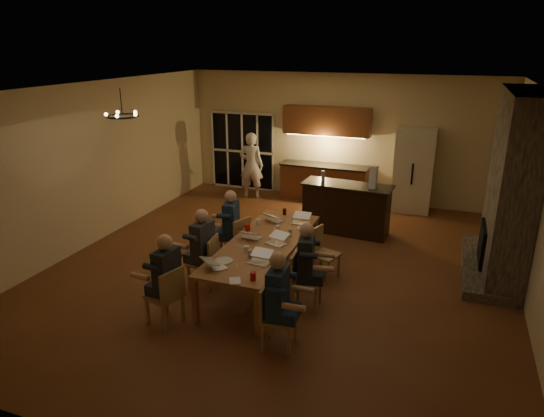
{
  "coord_description": "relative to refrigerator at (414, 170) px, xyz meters",
  "views": [
    {
      "loc": [
        2.64,
        -7.57,
        3.92
      ],
      "look_at": [
        -0.29,
        0.3,
        1.02
      ],
      "focal_mm": 32.0,
      "sensor_mm": 36.0,
      "label": 1
    }
  ],
  "objects": [
    {
      "name": "laptop_d",
      "position": [
        -1.77,
        -4.78,
        -0.14
      ],
      "size": [
        0.39,
        0.37,
        0.23
      ],
      "primitive_type": null,
      "rotation": [
        0.0,
        0.0,
        -0.32
      ],
      "color": "silver",
      "rests_on": "dining_table"
    },
    {
      "name": "plate_near",
      "position": [
        -1.68,
        -5.33,
        -0.24
      ],
      "size": [
        0.25,
        0.25,
        0.02
      ],
      "primitive_type": "cylinder",
      "color": "silver",
      "rests_on": "dining_table"
    },
    {
      "name": "laptop_c",
      "position": [
        -2.25,
        -4.67,
        -0.14
      ],
      "size": [
        0.34,
        0.31,
        0.23
      ],
      "primitive_type": null,
      "rotation": [
        0.0,
        0.0,
        3.05
      ],
      "color": "silver",
      "rests_on": "dining_table"
    },
    {
      "name": "bar_bottle",
      "position": [
        -1.71,
        -1.99,
        0.2
      ],
      "size": [
        0.08,
        0.08,
        0.24
      ],
      "primitive_type": "cylinder",
      "color": "#99999E",
      "rests_on": "bar_island"
    },
    {
      "name": "person_right_mid",
      "position": [
        -1.11,
        -5.27,
        -0.31
      ],
      "size": [
        0.7,
        0.7,
        1.38
      ],
      "primitive_type": null,
      "rotation": [
        0.0,
        0.0,
        1.75
      ],
      "color": "#262931",
      "rests_on": "ground"
    },
    {
      "name": "laptop_b",
      "position": [
        -1.76,
        -5.55,
        -0.14
      ],
      "size": [
        0.34,
        0.31,
        0.23
      ],
      "primitive_type": null,
      "rotation": [
        0.0,
        0.0,
        -0.08
      ],
      "color": "silver",
      "rests_on": "dining_table"
    },
    {
      "name": "back_wall",
      "position": [
        -1.9,
        0.37,
        0.6
      ],
      "size": [
        8.0,
        0.04,
        3.2
      ],
      "primitive_type": "cube",
      "color": "beige",
      "rests_on": "ground"
    },
    {
      "name": "chair_left_mid",
      "position": [
        -2.91,
        -5.23,
        -0.55
      ],
      "size": [
        0.49,
        0.49,
        0.89
      ],
      "primitive_type": null,
      "rotation": [
        0.0,
        0.0,
        -1.46
      ],
      "color": "tan",
      "rests_on": "ground"
    },
    {
      "name": "right_wall",
      "position": [
        2.12,
        -4.15,
        0.6
      ],
      "size": [
        0.04,
        9.0,
        3.2
      ],
      "primitive_type": "cube",
      "color": "beige",
      "rests_on": "ground"
    },
    {
      "name": "fireplace",
      "position": [
        1.8,
        -2.95,
        0.6
      ],
      "size": [
        0.58,
        2.5,
        3.2
      ],
      "primitive_type": "cube",
      "color": "#716358",
      "rests_on": "ground"
    },
    {
      "name": "chair_left_near",
      "position": [
        -2.89,
        -6.44,
        -0.55
      ],
      "size": [
        0.55,
        0.55,
        0.89
      ],
      "primitive_type": null,
      "rotation": [
        0.0,
        0.0,
        -1.87
      ],
      "color": "tan",
      "rests_on": "ground"
    },
    {
      "name": "person_left_mid",
      "position": [
        -2.87,
        -5.26,
        -0.31
      ],
      "size": [
        0.67,
        0.67,
        1.38
      ],
      "primitive_type": null,
      "rotation": [
        0.0,
        0.0,
        -1.7
      ],
      "color": "#33373C",
      "rests_on": "ground"
    },
    {
      "name": "laptop_e",
      "position": [
        -2.17,
        -3.74,
        -0.14
      ],
      "size": [
        0.41,
        0.39,
        0.23
      ],
      "primitive_type": null,
      "rotation": [
        0.0,
        0.0,
        2.68
      ],
      "color": "silver",
      "rests_on": "dining_table"
    },
    {
      "name": "redcup_near",
      "position": [
        -1.63,
        -6.1,
        -0.19
      ],
      "size": [
        0.08,
        0.08,
        0.12
      ],
      "primitive_type": "cylinder",
      "color": "red",
      "rests_on": "dining_table"
    },
    {
      "name": "chair_right_mid",
      "position": [
        -1.08,
        -5.3,
        -0.55
      ],
      "size": [
        0.46,
        0.46,
        0.89
      ],
      "primitive_type": null,
      "rotation": [
        0.0,
        0.0,
        1.63
      ],
      "color": "tan",
      "rests_on": "ground"
    },
    {
      "name": "ceiling",
      "position": [
        -1.9,
        -4.15,
        2.22
      ],
      "size": [
        8.0,
        9.0,
        0.04
      ],
      "primitive_type": "cube",
      "color": "white",
      "rests_on": "back_wall"
    },
    {
      "name": "standing_person",
      "position": [
        -4.05,
        -0.38,
        -0.14
      ],
      "size": [
        0.66,
        0.47,
        1.73
      ],
      "primitive_type": "imported",
      "rotation": [
        0.0,
        0.0,
        3.23
      ],
      "color": "silver",
      "rests_on": "ground"
    },
    {
      "name": "mug_front",
      "position": [
        -2.1,
        -5.25,
        -0.2
      ],
      "size": [
        0.09,
        0.09,
        0.1
      ],
      "primitive_type": "cylinder",
      "color": "silver",
      "rests_on": "dining_table"
    },
    {
      "name": "mug_mid",
      "position": [
        -1.94,
        -4.22,
        -0.2
      ],
      "size": [
        0.07,
        0.07,
        0.1
      ],
      "primitive_type": "cylinder",
      "color": "silver",
      "rests_on": "dining_table"
    },
    {
      "name": "french_doors",
      "position": [
        -4.6,
        0.32,
        0.05
      ],
      "size": [
        1.86,
        0.08,
        2.1
      ],
      "primitive_type": "cube",
      "color": "black",
      "rests_on": "ground"
    },
    {
      "name": "laptop_a",
      "position": [
        -2.3,
        -5.9,
        -0.14
      ],
      "size": [
        0.42,
        0.42,
        0.23
      ],
      "primitive_type": null,
      "rotation": [
        0.0,
        0.0,
        2.47
      ],
      "color": "silver",
      "rests_on": "dining_table"
    },
    {
      "name": "bar_island",
      "position": [
        -1.18,
        -2.0,
        -0.46
      ],
      "size": [
        1.93,
        0.81,
        1.08
      ],
      "primitive_type": "cube",
      "rotation": [
        0.0,
        0.0,
        -0.07
      ],
      "color": "black",
      "rests_on": "ground"
    },
    {
      "name": "left_wall",
      "position": [
        -5.92,
        -4.15,
        0.6
      ],
      "size": [
        0.04,
        9.0,
        3.2
      ],
      "primitive_type": "cube",
      "color": "beige",
      "rests_on": "ground"
    },
    {
      "name": "refrigerator",
      "position": [
        0.0,
        0.0,
        0.0
      ],
      "size": [
        0.9,
        0.68,
        2.0
      ],
      "primitive_type": "cube",
      "color": "beige",
      "rests_on": "ground"
    },
    {
      "name": "chair_left_far",
      "position": [
        -2.81,
        -4.18,
        -0.55
      ],
      "size": [
        0.56,
        0.56,
        0.89
      ],
      "primitive_type": null,
      "rotation": [
        0.0,
        0.0,
        -1.9
      ],
      "color": "tan",
      "rests_on": "ground"
    },
    {
      "name": "chair_right_near",
      "position": [
        -1.13,
        -6.41,
        -0.55
      ],
      "size": [
        0.47,
        0.47,
        0.89
      ],
      "primitive_type": null,
      "rotation": [
        0.0,
        0.0,
        1.64
      ],
      "color": "tan",
      "rests_on": "ground"
    },
    {
      "name": "person_right_near",
      "position": [
        -1.15,
        -6.42,
        -0.31
      ],
      "size": [
        0.64,
        0.64,
        1.38
      ],
      "primitive_type": null,
      "rotation": [
        0.0,
        0.0,
        1.63
      ],
      "color": "#1D2E49",
      "rests_on": "ground"
    },
    {
      "name": "notepad",
      "position": [
        -1.86,
        -6.22,
        -0.24
      ],
      "size": [
        0.24,
        0.26,
        0.01
      ],
      "primitive_type": "cube",
      "rotation": [
        0.0,
        0.0,
        0.48
      ],
      "color": "white",
      "rests_on": "dining_table"
    },
    {
      "name": "person_left_far",
      "position": [
        -2.87,
        -4.16,
        -0.31
      ],
      "size": [
        0.69,
        0.69,
        1.38
      ],
      "primitive_type": null,
      "rotation": [
        0.0,
        0.0,
        -1.41
      ],
      "color": "#1D2E49",
      "rests_on": "ground"
    },
    {
      "name": "can_right",
      "position": [
        -1.65,
        -4.41,
        -0.19
      ],
      "size": [
        0.06,
        0.06,
        0.12
      ],
      "primitive_type": "cylinder",
      "color": "#B2B2B7",
      "rests_on": "dining_table"
    },
    {
      "name": "person_left_near",
      "position": [
        -2.84,
        -6.4,
        -0.31
      ],
      "size": [
        0.66,
        0.66,
        1.38
      ],
      "primitive_type": null,
      "rotation": [
        0.0,
        0.0,
        -1.67
      ],
      "color": "#262931",
      "rests_on": "ground"
    },
    {
      "name": "dining_table",
      "position": [
        -1.99,
        -4.78,
        -0.62
      ],
      "size": [
        1.1,
        3.09,
        0.75
      ],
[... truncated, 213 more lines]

